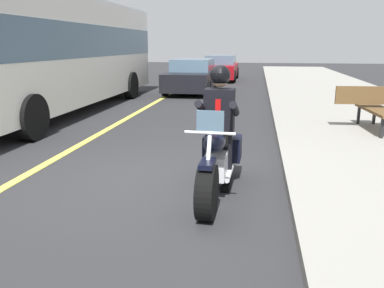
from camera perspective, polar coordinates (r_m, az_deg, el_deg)
name	(u,v)px	position (r m, az deg, el deg)	size (l,w,h in m)	color
ground_plane	(149,183)	(5.91, -6.31, -5.64)	(80.00, 80.00, 0.00)	#28282B
lane_center_stripe	(25,176)	(6.71, -23.04, -4.24)	(60.00, 0.16, 0.01)	#E5DB4C
motorcycle_main	(217,162)	(5.36, 3.64, -2.58)	(2.22, 0.63, 1.26)	black
rider_main	(219,117)	(5.41, 3.97, 3.93)	(0.63, 0.56, 1.74)	black
bus_near	(56,49)	(12.60, -19.10, 12.92)	(11.05, 2.70, 3.30)	white
car_silver	(221,68)	(23.09, 4.18, 10.96)	(4.60, 1.92, 1.40)	maroon
car_dark	(192,76)	(17.10, 0.07, 9.86)	(4.60, 1.92, 1.40)	black
bench_sidewalk	(378,105)	(9.62, 25.40, 5.17)	(1.83, 1.80, 0.95)	brown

